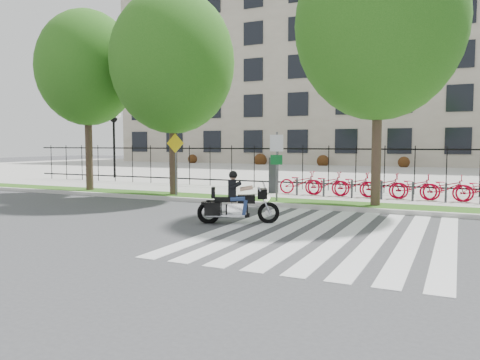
% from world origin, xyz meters
% --- Properties ---
extents(ground, '(120.00, 120.00, 0.00)m').
position_xyz_m(ground, '(0.00, 0.00, 0.00)').
color(ground, '#3D3E40').
rests_on(ground, ground).
extents(curb, '(60.00, 0.20, 0.15)m').
position_xyz_m(curb, '(0.00, 4.10, 0.07)').
color(curb, beige).
rests_on(curb, ground).
extents(grass_verge, '(60.00, 1.50, 0.15)m').
position_xyz_m(grass_verge, '(0.00, 4.95, 0.07)').
color(grass_verge, '#275816').
rests_on(grass_verge, ground).
extents(sidewalk, '(60.00, 3.50, 0.15)m').
position_xyz_m(sidewalk, '(0.00, 7.45, 0.07)').
color(sidewalk, '#ADABA2').
rests_on(sidewalk, ground).
extents(plaza, '(80.00, 34.00, 0.10)m').
position_xyz_m(plaza, '(0.00, 25.00, 0.05)').
color(plaza, '#ADABA2').
rests_on(plaza, ground).
extents(crosswalk_stripes, '(5.70, 8.00, 0.01)m').
position_xyz_m(crosswalk_stripes, '(4.83, 0.00, 0.01)').
color(crosswalk_stripes, silver).
rests_on(crosswalk_stripes, ground).
extents(iron_fence, '(30.00, 0.06, 2.00)m').
position_xyz_m(iron_fence, '(0.00, 9.20, 1.15)').
color(iron_fence, black).
rests_on(iron_fence, sidewalk).
extents(office_building, '(60.00, 21.90, 20.15)m').
position_xyz_m(office_building, '(0.00, 44.92, 9.97)').
color(office_building, '#9F9380').
rests_on(office_building, ground).
extents(lamp_post_left, '(1.06, 0.70, 4.25)m').
position_xyz_m(lamp_post_left, '(-12.00, 12.00, 3.21)').
color(lamp_post_left, black).
rests_on(lamp_post_left, ground).
extents(street_tree_0, '(4.43, 4.43, 7.99)m').
position_xyz_m(street_tree_0, '(-7.48, 4.95, 5.57)').
color(street_tree_0, '#3A2B1F').
rests_on(street_tree_0, grass_verge).
extents(street_tree_1, '(5.03, 5.03, 8.27)m').
position_xyz_m(street_tree_1, '(-2.98, 4.95, 5.52)').
color(street_tree_1, '#3A2B1F').
rests_on(street_tree_1, grass_verge).
extents(street_tree_2, '(5.55, 5.55, 9.23)m').
position_xyz_m(street_tree_2, '(5.11, 4.95, 6.18)').
color(street_tree_2, '#3A2B1F').
rests_on(street_tree_2, grass_verge).
extents(bike_share_station, '(11.09, 0.86, 1.50)m').
position_xyz_m(bike_share_station, '(6.09, 7.20, 0.63)').
color(bike_share_station, '#2D2D33').
rests_on(bike_share_station, sidewalk).
extents(sign_pole_regulatory, '(0.50, 0.09, 2.50)m').
position_xyz_m(sign_pole_regulatory, '(1.68, 4.58, 1.74)').
color(sign_pole_regulatory, '#59595B').
rests_on(sign_pole_regulatory, grass_verge).
extents(sign_pole_warning, '(0.78, 0.09, 2.49)m').
position_xyz_m(sign_pole_warning, '(-2.63, 4.58, 1.74)').
color(sign_pole_warning, '#59595B').
rests_on(sign_pole_warning, grass_verge).
extents(motorcycle_rider, '(2.16, 1.22, 1.78)m').
position_xyz_m(motorcycle_rider, '(2.10, 0.43, 0.59)').
color(motorcycle_rider, black).
rests_on(motorcycle_rider, ground).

